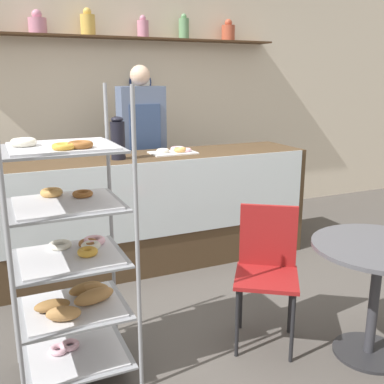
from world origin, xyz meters
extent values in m
plane|color=#4C4742|center=(0.00, 0.00, 0.00)|extent=(14.00, 14.00, 0.00)
cube|color=beige|center=(0.00, 2.44, 1.35)|extent=(10.00, 0.06, 2.70)
cube|color=#4C331E|center=(0.00, 2.29, 2.04)|extent=(3.62, 0.24, 0.02)
cylinder|color=#CC7F99|center=(-0.77, 2.29, 2.12)|extent=(0.17, 0.17, 0.14)
sphere|color=#CC7F99|center=(-0.77, 2.29, 2.22)|extent=(0.09, 0.09, 0.09)
cylinder|color=gold|center=(-0.29, 2.29, 2.14)|extent=(0.15, 0.15, 0.20)
sphere|color=gold|center=(-0.29, 2.29, 2.27)|extent=(0.08, 0.08, 0.08)
cylinder|color=#CC7F99|center=(0.28, 2.29, 2.13)|extent=(0.12, 0.12, 0.17)
sphere|color=#CC7F99|center=(0.28, 2.29, 2.24)|extent=(0.07, 0.07, 0.07)
cylinder|color=#669966|center=(0.75, 2.29, 2.15)|extent=(0.11, 0.11, 0.21)
sphere|color=#669966|center=(0.75, 2.29, 2.28)|extent=(0.06, 0.06, 0.06)
cylinder|color=#B24C33|center=(1.30, 2.29, 2.13)|extent=(0.15, 0.15, 0.17)
sphere|color=#B24C33|center=(1.30, 2.29, 2.24)|extent=(0.08, 0.08, 0.08)
cylinder|color=navy|center=(0.27, 2.39, 1.59)|extent=(0.24, 0.03, 0.24)
cylinder|color=white|center=(0.27, 2.37, 1.59)|extent=(0.21, 0.00, 0.21)
cube|color=#4C3823|center=(0.00, 1.20, 0.50)|extent=(2.76, 0.63, 0.99)
cube|color=silver|center=(0.00, 0.88, 0.67)|extent=(2.65, 0.01, 0.63)
cylinder|color=gray|center=(-1.26, -0.40, 0.81)|extent=(0.02, 0.02, 1.62)
cylinder|color=gray|center=(-0.67, -0.40, 0.81)|extent=(0.02, 0.02, 1.62)
cylinder|color=gray|center=(-1.26, 0.12, 0.81)|extent=(0.02, 0.02, 1.62)
cylinder|color=gray|center=(-0.67, 0.12, 0.81)|extent=(0.02, 0.02, 1.62)
cube|color=gray|center=(-0.97, -0.14, 0.12)|extent=(0.57, 0.50, 0.01)
cube|color=silver|center=(-0.97, -0.14, 0.13)|extent=(0.50, 0.44, 0.01)
torus|color=#EAB2C1|center=(-0.99, -0.07, 0.15)|extent=(0.11, 0.11, 0.03)
torus|color=#EAB2C1|center=(-1.06, -0.09, 0.15)|extent=(0.11, 0.11, 0.03)
cube|color=gray|center=(-0.97, -0.14, 0.42)|extent=(0.57, 0.50, 0.01)
cube|color=silver|center=(-0.97, -0.14, 0.43)|extent=(0.50, 0.44, 0.01)
ellipsoid|color=olive|center=(-0.88, -0.02, 0.46)|extent=(0.22, 0.14, 0.06)
ellipsoid|color=olive|center=(-1.08, -0.15, 0.46)|extent=(0.19, 0.10, 0.06)
ellipsoid|color=#B27F47|center=(-0.85, -0.15, 0.47)|extent=(0.25, 0.15, 0.08)
ellipsoid|color=#B27F47|center=(-0.84, -0.05, 0.47)|extent=(0.19, 0.12, 0.07)
ellipsoid|color=#B27F47|center=(-1.04, -0.27, 0.47)|extent=(0.19, 0.12, 0.08)
cube|color=gray|center=(-0.97, -0.14, 0.71)|extent=(0.57, 0.50, 0.01)
cube|color=silver|center=(-0.97, -0.14, 0.72)|extent=(0.50, 0.44, 0.01)
torus|color=gold|center=(-0.88, -0.17, 0.75)|extent=(0.11, 0.11, 0.04)
torus|color=silver|center=(-0.84, -0.09, 0.75)|extent=(0.11, 0.11, 0.04)
torus|color=silver|center=(-0.99, 0.00, 0.74)|extent=(0.13, 0.13, 0.03)
torus|color=#EAB2C1|center=(-0.81, -0.02, 0.75)|extent=(0.13, 0.13, 0.04)
torus|color=brown|center=(-0.85, -0.04, 0.74)|extent=(0.11, 0.11, 0.03)
cube|color=gray|center=(-0.97, -0.14, 1.01)|extent=(0.57, 0.50, 0.01)
cube|color=silver|center=(-0.97, -0.14, 1.02)|extent=(0.50, 0.44, 0.01)
torus|color=tan|center=(-1.02, 0.02, 1.04)|extent=(0.12, 0.12, 0.04)
torus|color=brown|center=(-0.86, -0.06, 1.04)|extent=(0.11, 0.11, 0.03)
cube|color=gray|center=(-0.97, -0.14, 1.30)|extent=(0.57, 0.50, 0.01)
cube|color=silver|center=(-0.97, -0.14, 1.31)|extent=(0.50, 0.44, 0.01)
torus|color=brown|center=(-0.90, -0.27, 1.33)|extent=(0.12, 0.12, 0.03)
torus|color=silver|center=(-1.14, -0.10, 1.34)|extent=(0.13, 0.13, 0.04)
torus|color=gold|center=(-0.98, -0.29, 1.33)|extent=(0.11, 0.11, 0.03)
cube|color=#282833|center=(0.07, 1.77, 0.47)|extent=(0.26, 0.19, 0.94)
cube|color=slate|center=(0.07, 1.77, 1.25)|extent=(0.44, 0.22, 0.63)
cube|color=#334770|center=(0.07, 1.65, 1.14)|extent=(0.31, 0.01, 0.53)
sphere|color=beige|center=(0.07, 1.77, 1.66)|extent=(0.19, 0.19, 0.19)
cylinder|color=#262628|center=(0.69, -0.67, 0.01)|extent=(0.42, 0.42, 0.02)
cylinder|color=#333338|center=(0.69, -0.67, 0.35)|extent=(0.06, 0.06, 0.67)
cylinder|color=#4C4C51|center=(0.69, -0.67, 0.70)|extent=(0.77, 0.77, 0.02)
cylinder|color=black|center=(-0.06, -0.36, 0.22)|extent=(0.02, 0.02, 0.44)
cylinder|color=black|center=(0.21, -0.54, 0.22)|extent=(0.02, 0.02, 0.44)
cylinder|color=black|center=(0.13, -0.09, 0.22)|extent=(0.02, 0.02, 0.44)
cylinder|color=black|center=(0.39, -0.27, 0.22)|extent=(0.02, 0.02, 0.44)
cube|color=maroon|center=(0.17, -0.31, 0.45)|extent=(0.53, 0.53, 0.03)
cube|color=maroon|center=(0.27, -0.17, 0.67)|extent=(0.32, 0.23, 0.40)
cylinder|color=black|center=(-0.34, 1.13, 1.15)|extent=(0.12, 0.12, 0.31)
ellipsoid|color=black|center=(-0.34, 1.13, 1.32)|extent=(0.10, 0.10, 0.05)
cube|color=white|center=(0.17, 1.21, 1.00)|extent=(0.40, 0.26, 0.01)
torus|color=tan|center=(0.24, 1.19, 1.02)|extent=(0.11, 0.11, 0.04)
torus|color=#EAB2C1|center=(0.28, 1.20, 1.02)|extent=(0.11, 0.11, 0.03)
torus|color=silver|center=(0.08, 1.23, 1.02)|extent=(0.11, 0.11, 0.03)
torus|color=#EAB2C1|center=(0.24, 1.27, 1.02)|extent=(0.13, 0.13, 0.04)
camera|label=1|loc=(-1.29, -2.43, 1.65)|focal=42.00mm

